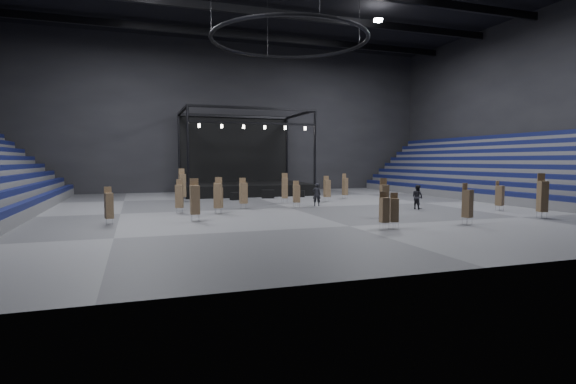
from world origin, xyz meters
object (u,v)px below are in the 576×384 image
object	(u,v)px
chair_stack_6	(218,197)
crew_member	(417,197)
chair_stack_13	(327,188)
man_center	(317,194)
chair_stack_12	(179,196)
flight_case_mid	(268,194)
chair_stack_9	(384,209)
stage	(243,181)
chair_stack_0	(467,203)
chair_stack_14	(285,188)
chair_stack_2	(243,193)
chair_stack_4	(182,185)
flight_case_left	(236,196)
chair_stack_5	(345,186)
chair_stack_1	(195,199)
chair_stack_16	(384,198)
flight_case_right	(300,194)
chair_stack_10	(500,195)
chair_stack_15	(109,205)
chair_stack_8	(542,196)
chair_stack_3	(296,193)
chair_stack_7	(218,195)

from	to	relation	value
chair_stack_6	crew_member	distance (m)	15.10
chair_stack_13	man_center	bearing A→B (deg)	-126.66
chair_stack_6	chair_stack_12	xyz separation A→B (m)	(-2.57, 1.00, 0.09)
flight_case_mid	chair_stack_9	xyz separation A→B (m)	(0.44, -21.17, 0.65)
stage	chair_stack_13	distance (m)	13.25
flight_case_mid	chair_stack_0	xyz separation A→B (m)	(5.97, -21.17, 0.83)
crew_member	chair_stack_14	bearing A→B (deg)	33.55
chair_stack_2	chair_stack_4	size ratio (longest dim) A/B	0.79
flight_case_left	chair_stack_5	xyz separation A→B (m)	(10.43, -1.99, 0.88)
crew_member	chair_stack_1	bearing A→B (deg)	83.04
chair_stack_16	flight_case_right	bearing A→B (deg)	96.54
flight_case_left	chair_stack_10	distance (m)	22.59
chair_stack_2	chair_stack_15	world-z (taller)	chair_stack_2
chair_stack_15	flight_case_left	bearing A→B (deg)	35.66
chair_stack_5	chair_stack_14	size ratio (longest dim) A/B	0.93
chair_stack_6	chair_stack_14	world-z (taller)	chair_stack_14
chair_stack_0	chair_stack_12	bearing A→B (deg)	125.52
flight_case_left	chair_stack_8	distance (m)	25.27
chair_stack_15	chair_stack_8	bearing A→B (deg)	-29.75
chair_stack_14	chair_stack_5	bearing A→B (deg)	37.40
chair_stack_5	man_center	size ratio (longest dim) A/B	1.29
chair_stack_12	man_center	xyz separation A→B (m)	(11.15, 1.72, -0.30)
chair_stack_3	chair_stack_10	size ratio (longest dim) A/B	0.95
chair_stack_0	chair_stack_15	size ratio (longest dim) A/B	1.09
chair_stack_9	chair_stack_13	bearing A→B (deg)	79.27
chair_stack_6	crew_member	world-z (taller)	chair_stack_6
man_center	chair_stack_0	bearing A→B (deg)	127.67
flight_case_mid	chair_stack_0	size ratio (longest dim) A/B	0.52
chair_stack_10	chair_stack_12	xyz separation A→B (m)	(-22.55, 6.03, 0.07)
chair_stack_5	chair_stack_10	bearing A→B (deg)	-75.11
flight_case_mid	chair_stack_8	size ratio (longest dim) A/B	0.43
chair_stack_5	chair_stack_4	bearing A→B (deg)	164.90
chair_stack_9	chair_stack_14	world-z (taller)	chair_stack_14
chair_stack_10	chair_stack_1	bearing A→B (deg)	154.12
chair_stack_4	chair_stack_13	distance (m)	13.06
flight_case_left	chair_stack_3	xyz separation A→B (m)	(3.10, -8.27, 0.77)
chair_stack_12	chair_stack_16	size ratio (longest dim) A/B	0.93
chair_stack_1	chair_stack_13	bearing A→B (deg)	35.00
chair_stack_14	chair_stack_9	bearing A→B (deg)	-71.15
chair_stack_1	chair_stack_14	world-z (taller)	chair_stack_1
stage	chair_stack_10	xyz separation A→B (m)	(14.00, -23.33, -0.27)
chair_stack_3	chair_stack_8	world-z (taller)	chair_stack_8
chair_stack_16	chair_stack_1	bearing A→B (deg)	178.48
chair_stack_12	chair_stack_15	xyz separation A→B (m)	(-4.39, -4.37, -0.11)
chair_stack_4	chair_stack_15	size ratio (longest dim) A/B	1.37
flight_case_right	chair_stack_4	xyz separation A→B (m)	(-11.84, -1.57, 1.19)
chair_stack_0	chair_stack_14	world-z (taller)	chair_stack_14
chair_stack_10	man_center	xyz separation A→B (m)	(-11.40, 7.75, -0.23)
chair_stack_4	man_center	size ratio (longest dim) A/B	1.59
chair_stack_6	chair_stack_7	distance (m)	0.33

